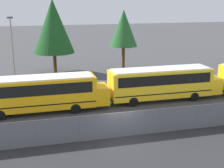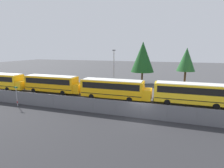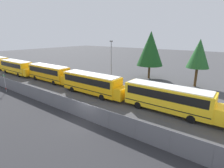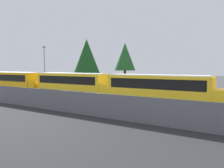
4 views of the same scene
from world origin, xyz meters
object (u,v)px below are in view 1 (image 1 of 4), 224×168
school_bus_4 (163,81)px  light_pole (13,50)px  tree_1 (53,26)px  school_bus_3 (40,92)px  tree_2 (124,28)px

school_bus_4 → light_pole: light_pole is taller
tree_1 → school_bus_3: bearing=-99.2°
school_bus_3 → school_bus_4: same height
school_bus_4 → light_pole: (-14.23, 7.65, 2.45)m
tree_1 → tree_2: size_ratio=1.17×
light_pole → tree_1: size_ratio=0.81×
school_bus_3 → light_pole: light_pole is taller
light_pole → tree_1: (4.91, 6.84, 1.91)m
tree_2 → light_pole: bearing=-156.9°
school_bus_3 → tree_2: tree_2 is taller
light_pole → school_bus_4: bearing=-28.3°
school_bus_3 → school_bus_4: (11.75, 0.50, 0.00)m
tree_1 → light_pole: bearing=-125.7°
light_pole → tree_2: tree_2 is taller
school_bus_3 → school_bus_4: bearing=2.4°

